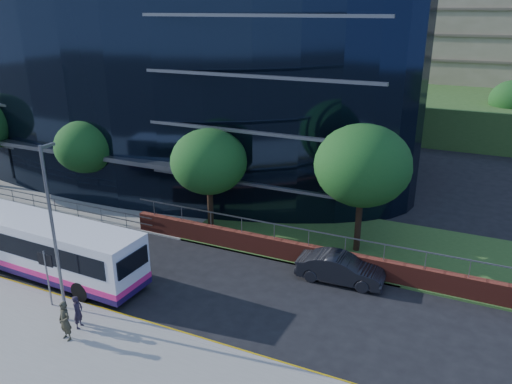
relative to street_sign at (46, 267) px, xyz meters
The scene contains 17 objects.
ground 5.23m from the street_sign, 160.57° to the left, with size 200.00×200.00×0.00m, color black.
yellow_line_outer 5.05m from the street_sign, behind, with size 80.00×0.08×0.01m, color gold.
yellow_line_inner 5.07m from the street_sign, 168.23° to the left, with size 80.00×0.08×0.01m, color gold.
far_forecourt 16.53m from the street_sign, 129.83° to the left, with size 50.00×8.00×0.10m, color gray.
grass_verge 23.30m from the street_sign, 32.84° to the left, with size 36.00×8.00×0.12m, color #2D511E.
glass_office 24.70m from the street_sign, 110.75° to the left, with size 44.00×23.10×16.00m.
retaining_wall 17.93m from the street_sign, 29.83° to the left, with size 34.00×0.40×2.11m.
guard_railings 15.22m from the street_sign, 145.51° to the left, with size 24.00×0.05×1.10m.
street_sign is the anchor object (origin of this frame).
tree_far_b 13.54m from the street_sign, 124.08° to the left, with size 4.29×4.29×6.05m.
tree_far_c 11.14m from the street_sign, 76.71° to the left, with size 4.62×4.62×6.51m.
tree_far_d 16.61m from the street_sign, 45.22° to the left, with size 5.28×5.28×7.44m.
streetlight_east 2.80m from the street_sign, 21.36° to the right, with size 0.15×0.77×8.00m.
city_bus 3.25m from the street_sign, 135.16° to the left, with size 11.25×2.87×3.02m.
parked_car 14.10m from the street_sign, 34.60° to the left, with size 1.55×4.45×1.47m, color black.
pedestrian 2.84m from the street_sign, 17.98° to the right, with size 0.56×0.37×1.53m, color #231C2A.
pedestrian_b 3.23m from the street_sign, 32.84° to the right, with size 0.64×0.42×1.76m, color #333123.
Camera 1 is at (21.54, -15.76, 13.20)m, focal length 35.00 mm.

